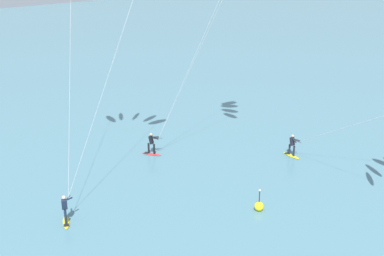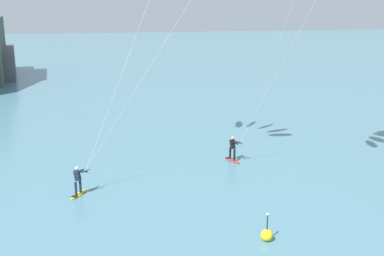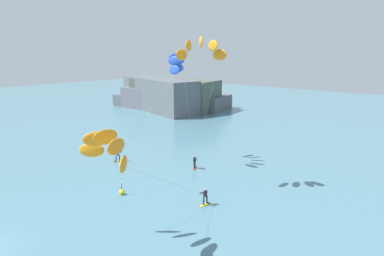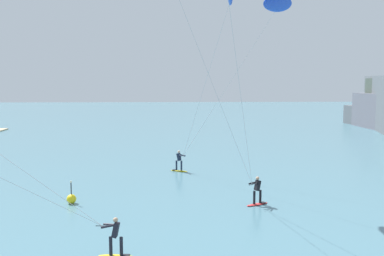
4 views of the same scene
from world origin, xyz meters
The scene contains 5 objects.
kitesurfer_nearshore centered at (-2.55, 24.35, 12.44)m, with size 9.14×8.12×14.18m.
kitesurfer_mid_water centered at (7.13, 7.34, 7.51)m, with size 5.96×11.96×9.07m.
kitesurfer_far_out centered at (5.01, 20.18, 14.03)m, with size 6.94×7.18×15.82m.
marker_buoy centered at (0.21, 13.38, 0.30)m, with size 0.56×0.56×1.38m.
distant_headland centered at (-32.37, 54.00, 3.09)m, with size 29.30×20.85×7.87m.
Camera 3 is at (26.42, -6.60, 14.40)m, focal length 31.48 mm.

